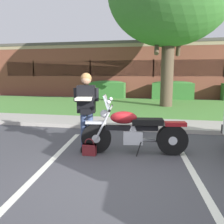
{
  "coord_description": "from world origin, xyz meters",
  "views": [
    {
      "loc": [
        0.63,
        -3.55,
        1.68
      ],
      "look_at": [
        -0.36,
        1.35,
        0.85
      ],
      "focal_mm": 36.83,
      "sensor_mm": 36.0,
      "label": 1
    }
  ],
  "objects_px": {
    "motorcycle": "(138,131)",
    "rider_person": "(86,106)",
    "brick_building": "(155,70)",
    "handbag": "(89,148)",
    "hedge_center_left": "(172,90)",
    "hedge_left": "(107,89)"
  },
  "relations": [
    {
      "from": "handbag",
      "to": "hedge_left",
      "type": "height_order",
      "value": "hedge_left"
    },
    {
      "from": "handbag",
      "to": "brick_building",
      "type": "distance_m",
      "value": 16.31
    },
    {
      "from": "brick_building",
      "to": "rider_person",
      "type": "bearing_deg",
      "value": -93.95
    },
    {
      "from": "rider_person",
      "to": "hedge_left",
      "type": "relative_size",
      "value": 0.7
    },
    {
      "from": "motorcycle",
      "to": "hedge_left",
      "type": "height_order",
      "value": "motorcycle"
    },
    {
      "from": "handbag",
      "to": "hedge_center_left",
      "type": "bearing_deg",
      "value": 78.54
    },
    {
      "from": "handbag",
      "to": "motorcycle",
      "type": "bearing_deg",
      "value": 17.49
    },
    {
      "from": "hedge_left",
      "to": "brick_building",
      "type": "bearing_deg",
      "value": 58.31
    },
    {
      "from": "motorcycle",
      "to": "handbag",
      "type": "xyz_separation_m",
      "value": [
        -0.97,
        -0.31,
        -0.34
      ]
    },
    {
      "from": "rider_person",
      "to": "hedge_center_left",
      "type": "relative_size",
      "value": 0.65
    },
    {
      "from": "handbag",
      "to": "brick_building",
      "type": "xyz_separation_m",
      "value": [
        0.97,
        16.18,
        1.85
      ]
    },
    {
      "from": "handbag",
      "to": "hedge_center_left",
      "type": "xyz_separation_m",
      "value": [
        2.27,
        11.17,
        0.51
      ]
    },
    {
      "from": "rider_person",
      "to": "brick_building",
      "type": "bearing_deg",
      "value": 86.05
    },
    {
      "from": "hedge_left",
      "to": "brick_building",
      "type": "height_order",
      "value": "brick_building"
    },
    {
      "from": "handbag",
      "to": "brick_building",
      "type": "height_order",
      "value": "brick_building"
    },
    {
      "from": "brick_building",
      "to": "handbag",
      "type": "bearing_deg",
      "value": -93.44
    },
    {
      "from": "hedge_left",
      "to": "brick_building",
      "type": "xyz_separation_m",
      "value": [
        3.09,
        5.0,
        1.34
      ]
    },
    {
      "from": "handbag",
      "to": "hedge_center_left",
      "type": "height_order",
      "value": "hedge_center_left"
    },
    {
      "from": "motorcycle",
      "to": "handbag",
      "type": "bearing_deg",
      "value": -162.51
    },
    {
      "from": "motorcycle",
      "to": "rider_person",
      "type": "xyz_separation_m",
      "value": [
        -1.1,
        -0.07,
        0.52
      ]
    },
    {
      "from": "rider_person",
      "to": "brick_building",
      "type": "height_order",
      "value": "brick_building"
    },
    {
      "from": "handbag",
      "to": "brick_building",
      "type": "relative_size",
      "value": 0.01
    }
  ]
}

